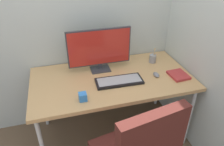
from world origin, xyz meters
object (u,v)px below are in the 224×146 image
at_px(mouse, 156,75).
at_px(desk_clamp_accessory, 83,97).
at_px(notebook, 178,75).
at_px(keyboard, 119,81).
at_px(pen_holder, 153,58).
at_px(monitor, 99,49).

distance_m(mouse, desk_clamp_accessory, 0.76).
xyz_separation_m(notebook, desk_clamp_accessory, (-0.95, -0.12, 0.02)).
bearing_deg(mouse, keyboard, -176.22).
height_order(pen_holder, notebook, pen_holder).
height_order(pen_holder, desk_clamp_accessory, pen_holder).
bearing_deg(mouse, monitor, 153.71).
bearing_deg(desk_clamp_accessory, notebook, 7.11).
height_order(notebook, desk_clamp_accessory, desk_clamp_accessory).
distance_m(keyboard, mouse, 0.38).
bearing_deg(keyboard, notebook, -5.22).
bearing_deg(mouse, desk_clamp_accessory, -163.67).
xyz_separation_m(monitor, pen_holder, (0.58, -0.01, -0.18)).
bearing_deg(notebook, mouse, 160.86).
relative_size(keyboard, desk_clamp_accessory, 6.55).
relative_size(keyboard, mouse, 4.83).
relative_size(mouse, notebook, 0.48).
relative_size(monitor, mouse, 6.85).
bearing_deg(desk_clamp_accessory, pen_holder, 28.47).
bearing_deg(monitor, mouse, -29.14).
bearing_deg(notebook, pen_holder, 107.29).
bearing_deg(pen_holder, notebook, -69.63).
xyz_separation_m(monitor, keyboard, (0.12, -0.28, -0.22)).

